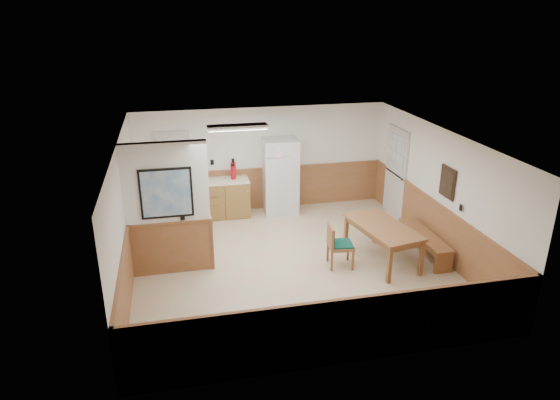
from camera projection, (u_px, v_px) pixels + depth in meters
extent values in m
plane|color=#C8B890|center=(291.00, 264.00, 9.69)|extent=(6.00, 6.00, 0.00)
cube|color=white|center=(292.00, 138.00, 8.79)|extent=(6.00, 6.00, 0.02)
cube|color=white|center=(262.00, 159.00, 11.97)|extent=(6.00, 0.02, 2.50)
cube|color=white|center=(439.00, 192.00, 9.84)|extent=(0.02, 6.00, 2.50)
cube|color=white|center=(124.00, 217.00, 8.63)|extent=(0.02, 6.00, 2.50)
cube|color=#9B5E3E|center=(263.00, 189.00, 12.22)|extent=(6.00, 0.04, 1.00)
cube|color=#9B5E3E|center=(434.00, 226.00, 10.11)|extent=(0.04, 6.00, 1.00)
cube|color=#9B5E3E|center=(130.00, 256.00, 8.91)|extent=(0.04, 6.00, 1.00)
cube|color=white|center=(166.00, 183.00, 8.79)|extent=(1.50, 0.15, 1.50)
cube|color=#9B5E3E|center=(171.00, 247.00, 9.24)|extent=(1.50, 0.17, 1.00)
cube|color=black|center=(166.00, 193.00, 8.75)|extent=(0.92, 0.03, 0.92)
cube|color=white|center=(166.00, 194.00, 8.74)|extent=(0.84, 0.01, 0.84)
cube|color=olive|center=(219.00, 199.00, 11.75)|extent=(1.40, 0.60, 0.86)
cube|color=olive|center=(155.00, 204.00, 11.46)|extent=(0.06, 0.60, 0.86)
cube|color=olive|center=(188.00, 202.00, 11.61)|extent=(0.06, 0.60, 0.86)
cube|color=beige|center=(201.00, 182.00, 11.51)|extent=(2.20, 0.60, 0.04)
cube|color=beige|center=(200.00, 175.00, 11.76)|extent=(2.20, 0.02, 0.10)
cube|color=silver|center=(396.00, 174.00, 11.65)|extent=(0.05, 1.02, 2.15)
cube|color=silver|center=(395.00, 174.00, 11.65)|extent=(0.04, 0.90, 2.05)
cube|color=silver|center=(396.00, 152.00, 11.45)|extent=(0.02, 0.76, 0.80)
cube|color=silver|center=(172.00, 152.00, 11.42)|extent=(0.80, 0.03, 1.00)
cube|color=silver|center=(172.00, 152.00, 11.41)|extent=(0.70, 0.01, 0.90)
cube|color=#301E13|center=(448.00, 182.00, 9.46)|extent=(0.03, 0.50, 0.60)
cube|color=black|center=(447.00, 182.00, 9.45)|extent=(0.01, 0.42, 0.52)
cube|color=silver|center=(237.00, 127.00, 9.83)|extent=(1.20, 0.30, 0.08)
cube|color=white|center=(237.00, 129.00, 9.85)|extent=(1.15, 0.25, 0.01)
cube|color=silver|center=(280.00, 176.00, 11.83)|extent=(0.84, 0.75, 1.81)
cube|color=silver|center=(298.00, 149.00, 11.30)|extent=(0.03, 0.02, 0.23)
cube|color=silver|center=(297.00, 173.00, 11.50)|extent=(0.03, 0.02, 0.43)
cube|color=brown|center=(383.00, 227.00, 9.54)|extent=(1.11, 1.77, 0.05)
cube|color=brown|center=(383.00, 231.00, 9.56)|extent=(1.00, 1.66, 0.10)
cube|color=brown|center=(389.00, 266.00, 8.89)|extent=(0.08, 0.08, 0.70)
cube|color=brown|center=(346.00, 232.00, 10.20)|extent=(0.08, 0.08, 0.70)
cube|color=brown|center=(422.00, 258.00, 9.14)|extent=(0.08, 0.08, 0.70)
cube|color=brown|center=(375.00, 227.00, 10.46)|extent=(0.08, 0.08, 0.70)
cube|color=brown|center=(425.00, 235.00, 9.92)|extent=(0.38, 1.68, 0.05)
cube|color=brown|center=(444.00, 263.00, 9.28)|extent=(0.35, 0.06, 0.40)
cube|color=brown|center=(406.00, 229.00, 10.72)|extent=(0.35, 0.06, 0.40)
cube|color=brown|center=(341.00, 246.00, 9.47)|extent=(0.51, 0.51, 0.06)
cube|color=#0E4A3D|center=(341.00, 244.00, 9.45)|extent=(0.47, 0.47, 0.03)
cube|color=brown|center=(331.00, 235.00, 9.37)|extent=(0.10, 0.47, 0.40)
cube|color=#0E4A3D|center=(320.00, 236.00, 9.35)|extent=(0.07, 0.40, 0.34)
cube|color=brown|center=(332.00, 262.00, 9.35)|extent=(0.04, 0.04, 0.39)
cube|color=brown|center=(328.00, 252.00, 9.72)|extent=(0.04, 0.04, 0.39)
cube|color=brown|center=(353.00, 261.00, 9.38)|extent=(0.04, 0.04, 0.39)
cube|color=brown|center=(348.00, 251.00, 9.76)|extent=(0.04, 0.04, 0.39)
cylinder|color=red|center=(233.00, 171.00, 11.61)|extent=(0.15, 0.15, 0.40)
cylinder|color=black|center=(233.00, 160.00, 11.52)|extent=(0.07, 0.07, 0.09)
cylinder|color=#1A923E|center=(163.00, 179.00, 11.31)|extent=(0.09, 0.09, 0.24)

